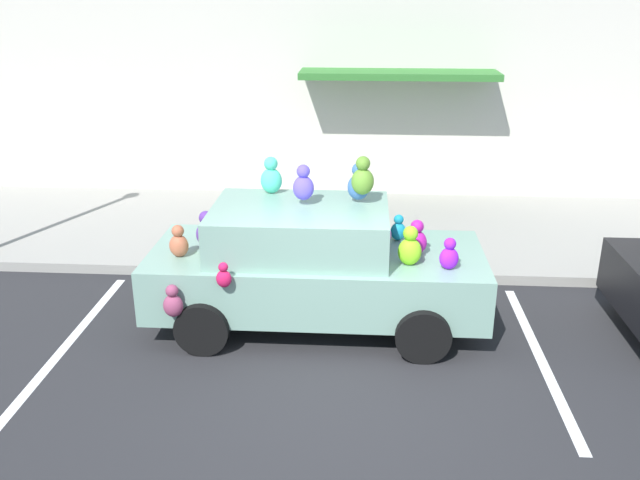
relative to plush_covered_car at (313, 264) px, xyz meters
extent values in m
plane|color=#262628|center=(0.36, -1.69, -0.81)|extent=(60.00, 60.00, 0.00)
cube|color=gray|center=(0.36, 3.31, -0.73)|extent=(24.00, 4.00, 0.15)
cube|color=beige|center=(0.36, 5.46, 2.39)|extent=(24.00, 0.30, 6.40)
cube|color=#31722D|center=(1.20, 4.91, 1.74)|extent=(3.60, 1.10, 0.12)
cube|color=silver|center=(2.71, -0.69, -0.81)|extent=(0.12, 3.60, 0.01)
cube|color=silver|center=(-2.92, -0.69, -0.81)|extent=(0.12, 3.60, 0.01)
cube|color=#779F8E|center=(0.05, 0.00, -0.17)|extent=(4.11, 1.72, 0.68)
cube|color=#779F8E|center=(-0.15, 0.00, 0.45)|extent=(2.14, 1.51, 0.56)
cylinder|color=black|center=(1.33, 0.86, -0.49)|extent=(0.64, 0.22, 0.64)
cylinder|color=black|center=(1.33, -0.86, -0.49)|extent=(0.64, 0.22, 0.64)
cylinder|color=black|center=(-1.22, 0.86, -0.49)|extent=(0.64, 0.22, 0.64)
cylinder|color=black|center=(-1.22, -0.86, -0.49)|extent=(0.64, 0.22, 0.64)
ellipsoid|color=#B21B95|center=(1.27, -0.02, 0.32)|extent=(0.25, 0.21, 0.30)
sphere|color=#B21B95|center=(1.27, -0.02, 0.53)|extent=(0.16, 0.16, 0.16)
ellipsoid|color=teal|center=(1.07, 0.45, 0.29)|extent=(0.20, 0.16, 0.23)
sphere|color=teal|center=(1.07, 0.45, 0.45)|extent=(0.13, 0.13, 0.13)
ellipsoid|color=#3965A2|center=(0.55, 0.26, 0.93)|extent=(0.27, 0.22, 0.32)
sphere|color=#3965A2|center=(0.55, 0.26, 1.15)|extent=(0.17, 0.17, 0.17)
ellipsoid|color=#5A318F|center=(-1.33, 0.06, 0.33)|extent=(0.27, 0.22, 0.32)
sphere|color=#5A318F|center=(-1.33, 0.06, 0.55)|extent=(0.17, 0.17, 0.17)
ellipsoid|color=#BBCE5A|center=(-1.29, -0.07, 0.31)|extent=(0.23, 0.19, 0.27)
sphere|color=#BBCE5A|center=(-1.29, -0.07, 0.50)|extent=(0.15, 0.15, 0.15)
ellipsoid|color=#5F4DE3|center=(-0.12, 0.10, 0.95)|extent=(0.26, 0.21, 0.30)
sphere|color=#5F4DE3|center=(-0.12, 0.10, 1.16)|extent=(0.16, 0.16, 0.16)
ellipsoid|color=#8AE521|center=(1.17, -0.36, 0.34)|extent=(0.28, 0.23, 0.33)
sphere|color=#8AE521|center=(1.17, -0.36, 0.56)|extent=(0.18, 0.18, 0.18)
ellipsoid|color=#DA59CA|center=(0.84, 0.22, 0.33)|extent=(0.26, 0.21, 0.30)
sphere|color=#DA59CA|center=(0.84, 0.22, 0.54)|extent=(0.16, 0.16, 0.16)
ellipsoid|color=#8E3B5C|center=(-1.52, -0.95, -0.16)|extent=(0.23, 0.19, 0.27)
sphere|color=#8E3B5C|center=(-1.52, -0.95, 0.02)|extent=(0.15, 0.15, 0.15)
ellipsoid|color=#C9184C|center=(-0.92, -0.93, 0.18)|extent=(0.17, 0.14, 0.20)
sphere|color=#C9184C|center=(-0.92, -0.93, 0.32)|extent=(0.11, 0.11, 0.11)
ellipsoid|color=#961CEE|center=(1.61, -0.46, 0.31)|extent=(0.22, 0.18, 0.26)
sphere|color=#961CEE|center=(1.61, -0.46, 0.49)|extent=(0.14, 0.14, 0.14)
ellipsoid|color=#4BDCB1|center=(-0.58, 0.58, 0.90)|extent=(0.28, 0.23, 0.33)
sphere|color=#4BDCB1|center=(-0.58, 0.58, 1.12)|extent=(0.18, 0.18, 0.18)
ellipsoid|color=#5D902D|center=(0.60, 0.17, 1.02)|extent=(0.28, 0.23, 0.33)
sphere|color=#5D902D|center=(0.60, 0.17, 1.25)|extent=(0.18, 0.18, 0.18)
ellipsoid|color=#B65E40|center=(-1.59, -0.29, 0.31)|extent=(0.23, 0.19, 0.28)
sphere|color=#B65E40|center=(-1.59, -0.29, 0.50)|extent=(0.15, 0.15, 0.15)
ellipsoid|color=pink|center=(-0.60, 2.29, -0.40)|extent=(0.42, 0.35, 0.53)
sphere|color=pink|center=(-0.60, 2.29, -0.02)|extent=(0.30, 0.30, 0.30)
sphere|color=pink|center=(-0.71, 2.29, 0.08)|extent=(0.12, 0.12, 0.12)
sphere|color=pink|center=(-0.50, 2.29, 0.08)|extent=(0.12, 0.12, 0.12)
camera|label=1|loc=(0.61, -7.69, 3.23)|focal=37.70mm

